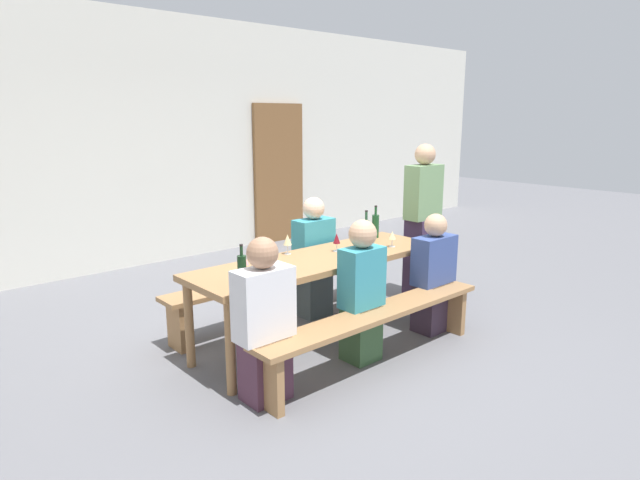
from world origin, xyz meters
The scene contains 19 objects.
ground_plane centered at (0.00, 0.00, 0.00)m, with size 24.00×24.00×0.00m, color slate.
back_wall centered at (0.00, 3.49, 1.60)m, with size 14.00×0.20×3.20m, color silver.
wooden_door centered at (2.13, 3.35, 1.05)m, with size 0.90×0.06×2.10m, color brown.
tasting_table centered at (0.00, 0.00, 0.67)m, with size 2.34×0.70×0.75m.
bench_near centered at (0.00, -0.65, 0.36)m, with size 2.24×0.30×0.45m.
bench_far centered at (0.00, 0.65, 0.36)m, with size 2.24×0.30×0.45m.
wine_bottle_0 centered at (-0.90, -0.18, 0.86)m, with size 0.06×0.06×0.29m.
wine_bottle_1 centered at (0.55, -0.01, 0.88)m, with size 0.07×0.07×0.34m.
wine_bottle_2 centered at (0.92, 0.22, 0.87)m, with size 0.07×0.07×0.32m.
wine_glass_0 centered at (-0.77, -0.02, 0.86)m, with size 0.07×0.07×0.15m.
wine_glass_1 centered at (0.74, -0.15, 0.85)m, with size 0.07×0.07×0.15m.
wine_glass_2 centered at (-0.14, 0.27, 0.87)m, with size 0.07×0.07×0.18m.
wine_glass_3 centered at (-0.50, 0.06, 0.86)m, with size 0.08×0.08×0.16m.
wine_glass_4 centered at (0.24, 0.05, 0.86)m, with size 0.06×0.06×0.16m.
seated_guest_near_0 centered at (-0.95, -0.50, 0.55)m, with size 0.40×0.24×1.15m.
seated_guest_near_1 centered at (-0.01, -0.50, 0.56)m, with size 0.35×0.24×1.15m.
seated_guest_near_2 centered at (0.92, -0.50, 0.51)m, with size 0.42×0.24×1.08m.
seated_guest_far_0 centered at (0.36, 0.50, 0.56)m, with size 0.39×0.24×1.17m.
standing_host centered at (1.55, 0.13, 0.80)m, with size 0.40×0.24×1.64m.
Camera 1 is at (-2.95, -3.32, 1.92)m, focal length 30.48 mm.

